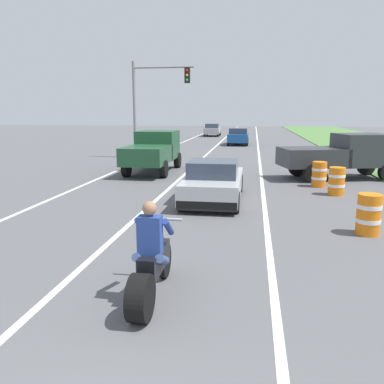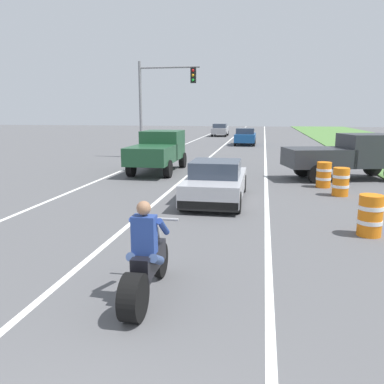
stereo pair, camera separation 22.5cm
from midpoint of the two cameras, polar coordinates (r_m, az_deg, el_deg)
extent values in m
cube|color=white|center=(22.88, -7.52, 4.06)|extent=(0.14, 120.00, 0.01)
cube|color=white|center=(21.81, 10.86, 3.59)|extent=(0.14, 120.00, 0.01)
cube|color=white|center=(22.06, 1.45, 3.88)|extent=(0.14, 120.00, 0.01)
cylinder|color=black|center=(5.86, -7.32, -14.83)|extent=(0.28, 0.69, 0.69)
cylinder|color=black|center=(7.24, -3.61, -9.76)|extent=(0.12, 0.63, 0.63)
cube|color=black|center=(6.48, -5.18, -9.59)|extent=(0.28, 1.10, 0.36)
cylinder|color=#B2B2B7|center=(7.04, -3.80, -7.21)|extent=(0.08, 0.36, 0.73)
cylinder|color=#A5A5AA|center=(6.90, -3.89, -3.88)|extent=(0.70, 0.05, 0.05)
cube|color=navy|center=(6.11, -5.83, -6.15)|extent=(0.36, 0.24, 0.60)
sphere|color=#9E7051|center=(6.00, -5.91, -2.32)|extent=(0.22, 0.22, 0.22)
cylinder|color=#384C7A|center=(6.32, -7.27, -9.42)|extent=(0.14, 0.47, 0.32)
cylinder|color=navy|center=(6.43, -7.00, -4.81)|extent=(0.10, 0.51, 0.40)
cylinder|color=#384C7A|center=(6.23, -4.06, -9.68)|extent=(0.14, 0.47, 0.32)
cylinder|color=navy|center=(6.32, -3.17, -5.03)|extent=(0.10, 0.51, 0.40)
cube|color=#B7B7BC|center=(13.28, 4.00, 1.04)|extent=(1.80, 4.30, 0.64)
cube|color=#333D4C|center=(12.99, 3.94, 3.40)|extent=(1.56, 1.70, 0.52)
cube|color=black|center=(11.34, 2.86, -2.01)|extent=(1.76, 0.20, 0.28)
cylinder|color=black|center=(14.98, 1.61, 1.45)|extent=(0.24, 0.64, 0.64)
cylinder|color=black|center=(14.83, 7.73, 1.25)|extent=(0.24, 0.64, 0.64)
cylinder|color=black|center=(11.88, -0.69, -1.21)|extent=(0.24, 0.64, 0.64)
cylinder|color=black|center=(11.70, 7.03, -1.50)|extent=(0.24, 0.64, 0.64)
cube|color=#1E4C2D|center=(20.46, -3.90, 6.85)|extent=(1.90, 2.10, 1.40)
cube|color=#333D4C|center=(20.77, -3.68, 7.99)|extent=(1.67, 0.29, 0.57)
cube|color=#1E4C2D|center=(18.32, -5.60, 5.33)|extent=(1.90, 2.70, 0.80)
cylinder|color=black|center=(21.54, -5.61, 4.70)|extent=(0.28, 0.80, 0.80)
cylinder|color=black|center=(21.13, -1.05, 4.63)|extent=(0.28, 0.80, 0.80)
cylinder|color=black|center=(18.36, -8.44, 3.45)|extent=(0.28, 0.80, 0.80)
cylinder|color=black|center=(17.89, -3.13, 3.35)|extent=(0.28, 0.80, 0.80)
cube|color=#2D3035|center=(19.09, 24.27, 5.53)|extent=(2.52, 2.38, 1.40)
cube|color=#333D4C|center=(19.23, 25.29, 6.64)|extent=(0.71, 1.69, 0.57)
cube|color=#2D3035|center=(18.13, 17.95, 4.77)|extent=(3.10, 2.53, 0.80)
cylinder|color=black|center=(20.32, 24.87, 3.28)|extent=(0.85, 0.48, 0.80)
cylinder|color=black|center=(18.89, 15.99, 3.36)|extent=(0.85, 0.48, 0.80)
cylinder|color=black|center=(17.30, 18.01, 2.52)|extent=(0.85, 0.48, 0.80)
cylinder|color=gray|center=(25.83, -7.16, 11.58)|extent=(0.18, 0.18, 6.00)
cylinder|color=gray|center=(25.48, -3.03, 17.51)|extent=(3.80, 0.12, 0.12)
cube|color=black|center=(25.13, 0.46, 16.46)|extent=(0.32, 0.24, 0.90)
sphere|color=red|center=(25.02, 0.41, 17.13)|extent=(0.16, 0.16, 0.16)
sphere|color=orange|center=(25.00, 0.40, 16.49)|extent=(0.16, 0.16, 0.16)
sphere|color=green|center=(24.97, 0.40, 15.85)|extent=(0.16, 0.16, 0.16)
cylinder|color=orange|center=(10.43, 24.87, -3.09)|extent=(0.56, 0.56, 1.00)
cylinder|color=white|center=(10.38, 24.97, -2.02)|extent=(0.58, 0.58, 0.10)
cylinder|color=white|center=(10.47, 24.81, -3.89)|extent=(0.58, 0.58, 0.10)
cylinder|color=orange|center=(14.98, 21.06, 1.38)|extent=(0.56, 0.56, 1.00)
cylinder|color=white|center=(14.95, 21.11, 2.13)|extent=(0.58, 0.58, 0.10)
cylinder|color=white|center=(15.00, 21.02, 0.82)|extent=(0.58, 0.58, 0.10)
cylinder|color=orange|center=(16.43, 18.83, 2.37)|extent=(0.56, 0.56, 1.00)
cylinder|color=white|center=(16.40, 18.87, 3.06)|extent=(0.58, 0.58, 0.10)
cylinder|color=white|center=(16.45, 18.79, 1.85)|extent=(0.58, 0.58, 0.10)
cube|color=#194C8C|center=(36.03, 7.87, 7.78)|extent=(1.76, 4.00, 0.70)
cube|color=#333D4C|center=(35.80, 7.89, 8.72)|extent=(1.56, 2.00, 0.50)
cylinder|color=black|center=(37.49, 6.72, 7.41)|extent=(0.20, 0.60, 0.60)
cylinder|color=black|center=(37.43, 9.18, 7.34)|extent=(0.20, 0.60, 0.60)
cylinder|color=black|center=(34.70, 6.43, 7.10)|extent=(0.20, 0.60, 0.60)
cylinder|color=black|center=(34.64, 9.09, 7.02)|extent=(0.20, 0.60, 0.60)
cube|color=#99999E|center=(48.65, 4.21, 8.80)|extent=(1.76, 4.00, 0.70)
cube|color=#333D4C|center=(48.42, 4.20, 9.50)|extent=(1.56, 2.00, 0.50)
cylinder|color=black|center=(50.14, 3.46, 8.49)|extent=(0.20, 0.60, 0.60)
cylinder|color=black|center=(49.98, 5.30, 8.45)|extent=(0.20, 0.60, 0.60)
cylinder|color=black|center=(47.37, 3.06, 8.32)|extent=(0.20, 0.60, 0.60)
cylinder|color=black|center=(47.20, 5.00, 8.28)|extent=(0.20, 0.60, 0.60)
camera|label=1|loc=(0.11, -89.34, 0.14)|focal=36.99mm
camera|label=2|loc=(0.11, 90.66, -0.14)|focal=36.99mm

